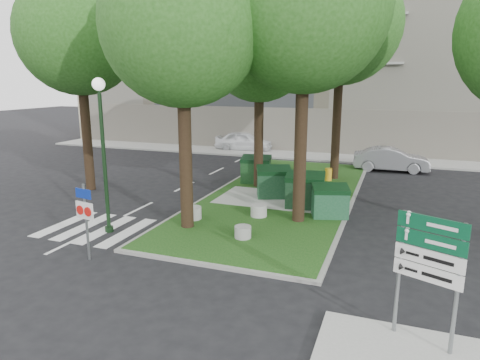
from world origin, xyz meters
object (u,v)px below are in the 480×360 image
at_px(bollard_left, 193,213).
at_px(bollard_right, 243,232).
at_px(dumpster_b, 274,182).
at_px(directional_sign, 429,261).
at_px(tree_median_near_left, 185,8).
at_px(tree_median_mid, 262,38).
at_px(traffic_sign_pole, 86,212).
at_px(litter_bin, 328,174).
at_px(dumpster_d, 330,201).
at_px(dumpster_c, 305,191).
at_px(bollard_mid, 259,210).
at_px(tree_median_far, 344,12).
at_px(dumpster_a, 256,170).
at_px(tree_street_left, 80,22).
at_px(street_lamp, 102,138).
at_px(car_white, 244,141).
at_px(car_silver, 391,159).

bearing_deg(bollard_left, bollard_right, -26.49).
height_order(dumpster_b, bollard_right, dumpster_b).
bearing_deg(directional_sign, bollard_right, 164.87).
bearing_deg(tree_median_near_left, directional_sign, -31.87).
distance_m(tree_median_mid, traffic_sign_pole, 11.51).
height_order(bollard_right, litter_bin, litter_bin).
bearing_deg(litter_bin, traffic_sign_pole, -112.30).
height_order(dumpster_b, dumpster_d, dumpster_b).
height_order(dumpster_c, bollard_mid, dumpster_c).
height_order(tree_median_far, dumpster_c, tree_median_far).
height_order(dumpster_a, directional_sign, directional_sign).
height_order(tree_median_mid, directional_sign, tree_median_mid).
xyz_separation_m(dumpster_a, traffic_sign_pole, (-1.65, -10.51, 0.70)).
relative_size(dumpster_b, litter_bin, 2.79).
height_order(tree_street_left, bollard_mid, tree_street_left).
xyz_separation_m(tree_street_left, litter_bin, (10.42, 5.29, -7.22)).
distance_m(tree_median_near_left, directional_sign, 10.23).
distance_m(street_lamp, traffic_sign_pole, 3.00).
bearing_deg(tree_street_left, car_white, 77.80).
bearing_deg(dumpster_b, traffic_sign_pole, -132.37).
relative_size(tree_median_near_left, car_silver, 2.53).
height_order(dumpster_b, traffic_sign_pole, traffic_sign_pole).
bearing_deg(bollard_right, bollard_left, 153.51).
relative_size(dumpster_b, street_lamp, 0.33).
relative_size(tree_street_left, dumpster_b, 6.31).
distance_m(tree_median_mid, bollard_mid, 8.19).
relative_size(tree_median_mid, tree_street_left, 0.91).
xyz_separation_m(tree_median_mid, dumpster_d, (3.91, -3.70, -6.27)).
bearing_deg(bollard_mid, directional_sign, -50.01).
distance_m(tree_median_mid, bollard_right, 9.75).
distance_m(litter_bin, car_silver, 5.07).
bearing_deg(directional_sign, tree_street_left, 173.89).
relative_size(tree_median_near_left, litter_bin, 16.84).
relative_size(tree_median_mid, car_silver, 2.40).
xyz_separation_m(tree_median_mid, directional_sign, (6.83, -11.06, -5.15)).
bearing_deg(tree_median_far, dumpster_c, -94.25).
bearing_deg(dumpster_b, car_white, 94.80).
distance_m(litter_bin, street_lamp, 11.98).
height_order(traffic_sign_pole, car_silver, traffic_sign_pole).
distance_m(tree_median_near_left, dumpster_a, 9.67).
bearing_deg(tree_median_far, dumpster_b, -113.15).
relative_size(tree_median_mid, bollard_right, 18.28).
height_order(dumpster_a, bollard_mid, dumpster_a).
relative_size(dumpster_b, bollard_left, 2.75).
bearing_deg(tree_median_mid, litter_bin, 38.21).
bearing_deg(dumpster_d, tree_median_far, 78.39).
bearing_deg(car_white, street_lamp, -178.10).
bearing_deg(car_silver, tree_median_far, 138.66).
distance_m(tree_median_far, tree_street_left, 12.29).
height_order(tree_median_mid, bollard_right, tree_median_mid).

